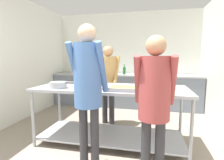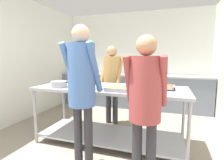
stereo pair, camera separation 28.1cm
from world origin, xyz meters
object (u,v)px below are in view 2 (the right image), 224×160
at_px(sauce_pan, 59,84).
at_px(cook_behind_counter, 112,76).
at_px(broccoli_bowl, 91,82).
at_px(serving_tray_vegetables, 159,87).
at_px(guest_serving_left, 145,95).
at_px(water_bottle, 132,70).
at_px(plate_stack, 99,87).
at_px(guest_serving_right, 82,81).
at_px(serving_tray_roast, 122,89).

relative_size(sauce_pan, cook_behind_counter, 0.25).
height_order(sauce_pan, broccoli_bowl, broccoli_bowl).
xyz_separation_m(serving_tray_vegetables, cook_behind_counter, (-0.97, 0.70, 0.05)).
bearing_deg(guest_serving_left, cook_behind_counter, 119.18).
bearing_deg(water_bottle, serving_tray_vegetables, -67.76).
bearing_deg(serving_tray_vegetables, plate_stack, -163.27).
height_order(guest_serving_right, water_bottle, guest_serving_right).
relative_size(serving_tray_roast, water_bottle, 1.62).
bearing_deg(serving_tray_roast, plate_stack, 167.54).
xyz_separation_m(sauce_pan, serving_tray_vegetables, (1.49, 0.35, -0.03)).
height_order(broccoli_bowl, water_bottle, water_bottle).
bearing_deg(sauce_pan, guest_serving_right, -35.80).
relative_size(sauce_pan, plate_stack, 1.41).
bearing_deg(broccoli_bowl, water_bottle, 81.26).
xyz_separation_m(broccoli_bowl, cook_behind_counter, (0.18, 0.61, 0.04)).
distance_m(serving_tray_roast, serving_tray_vegetables, 0.58).
bearing_deg(serving_tray_vegetables, serving_tray_roast, -143.74).
distance_m(plate_stack, guest_serving_left, 0.99).
bearing_deg(sauce_pan, water_bottle, 74.92).
distance_m(sauce_pan, serving_tray_roast, 1.02).
height_order(serving_tray_roast, guest_serving_left, guest_serving_left).
bearing_deg(guest_serving_left, sauce_pan, 159.28).
bearing_deg(guest_serving_right, cook_behind_counter, 94.85).
bearing_deg(sauce_pan, serving_tray_vegetables, 13.04).
distance_m(guest_serving_left, water_bottle, 3.04).
height_order(sauce_pan, water_bottle, water_bottle).
height_order(guest_serving_left, water_bottle, guest_serving_left).
distance_m(plate_stack, cook_behind_counter, 0.96).
height_order(sauce_pan, guest_serving_right, guest_serving_right).
xyz_separation_m(broccoli_bowl, serving_tray_vegetables, (1.15, -0.08, -0.01)).
height_order(serving_tray_roast, guest_serving_right, guest_serving_right).
distance_m(plate_stack, serving_tray_roast, 0.40).
relative_size(plate_stack, cook_behind_counter, 0.17).
bearing_deg(cook_behind_counter, serving_tray_roast, -64.51).
bearing_deg(serving_tray_vegetables, guest_serving_left, -95.63).
distance_m(sauce_pan, serving_tray_vegetables, 1.53).
height_order(guest_serving_left, guest_serving_right, guest_serving_right).
xyz_separation_m(guest_serving_left, water_bottle, (-0.76, 2.94, 0.04)).
xyz_separation_m(guest_serving_left, cook_behind_counter, (-0.88, 1.58, -0.00)).
relative_size(serving_tray_vegetables, guest_serving_right, 0.25).
bearing_deg(guest_serving_right, guest_serving_left, -4.56).
bearing_deg(cook_behind_counter, water_bottle, 84.84).
relative_size(serving_tray_roast, guest_serving_right, 0.25).
relative_size(sauce_pan, guest_serving_right, 0.22).
height_order(broccoli_bowl, cook_behind_counter, cook_behind_counter).
relative_size(plate_stack, serving_tray_roast, 0.64).
distance_m(plate_stack, water_bottle, 2.32).
bearing_deg(guest_serving_right, plate_stack, 92.17).
height_order(sauce_pan, serving_tray_vegetables, sauce_pan).
xyz_separation_m(sauce_pan, guest_serving_right, (0.65, -0.47, 0.13)).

